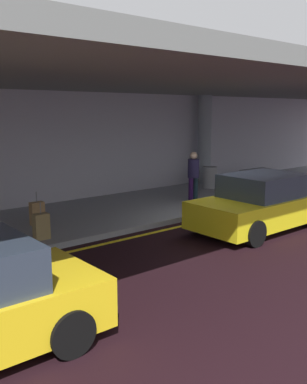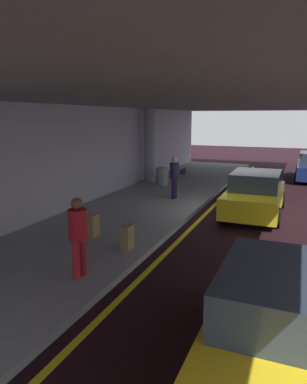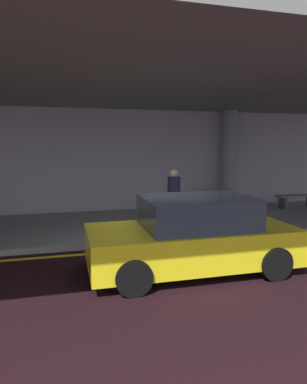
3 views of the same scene
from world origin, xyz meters
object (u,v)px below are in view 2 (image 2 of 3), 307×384
Objects in this scene: suitcase_upright_secondary at (127,237)px; trash_bin_steel at (162,177)px; bench_metal at (179,169)px; car_yellow_taxi at (282,329)px; person_waiting_for_ride at (78,232)px; car_yellow_taxi_no2 at (255,194)px; traveler_with_luggage at (174,175)px; suitcase_upright_primary at (93,226)px; support_column_center at (149,146)px.

suitcase_upright_secondary reaches higher than trash_bin_steel.
suitcase_upright_secondary is at bearing -167.95° from bench_metal.
suitcase_upright_secondary is (3.11, 3.79, -0.25)m from car_yellow_taxi.
suitcase_upright_secondary reaches higher than bench_metal.
suitcase_upright_secondary is 1.06× the size of trash_bin_steel.
bench_metal is (14.45, 6.21, -0.21)m from car_yellow_taxi.
car_yellow_taxi is 4.56× the size of suitcase_upright_secondary.
person_waiting_for_ride is at bearing -170.40° from bench_metal.
car_yellow_taxi is 12.84m from trash_bin_steel.
traveler_with_luggage is at bearing 78.94° from car_yellow_taxi_no2.
suitcase_upright_secondary is at bearing 170.36° from person_waiting_for_ride.
suitcase_upright_primary is 7.78m from trash_bin_steel.
car_yellow_taxi_no2 reaches higher than suitcase_upright_secondary.
car_yellow_taxi_no2 is at bearing -122.91° from trash_bin_steel.
traveler_with_luggage reaches higher than suitcase_upright_primary.
support_column_center is at bearing 57.46° from car_yellow_taxi_no2.
suitcase_upright_secondary is (-5.84, -0.80, -0.65)m from traveler_with_luggage.
trash_bin_steel is (-3.12, -0.17, 0.07)m from bench_metal.
bench_metal is 3.12m from trash_bin_steel.
support_column_center is 8.66m from suitcase_upright_primary.
bench_metal is (5.50, 1.62, -0.61)m from traveler_with_luggage.
person_waiting_for_ride is at bearing 73.55° from car_yellow_taxi.
traveler_with_luggage reaches higher than car_yellow_taxi.
trash_bin_steel is at bearing 57.53° from car_yellow_taxi_no2.
trash_bin_steel reaches higher than bench_metal.
car_yellow_taxi is at bearing -113.39° from suitcase_upright_primary.
traveler_with_luggage is (0.66, 3.24, 0.40)m from car_yellow_taxi_no2.
traveler_with_luggage is 2.84m from trash_bin_steel.
car_yellow_taxi is 15.72m from bench_metal.
person_waiting_for_ride is 1.98× the size of trash_bin_steel.
suitcase_upright_primary reaches higher than bench_metal.
car_yellow_taxi_no2 is 7.85m from bench_metal.
traveler_with_luggage is 1.98× the size of trash_bin_steel.
support_column_center reaches higher than car_yellow_taxi.
trash_bin_steel is at bearing -176.91° from bench_metal.
trash_bin_steel is at bearing 18.95° from suitcase_upright_primary.
support_column_center reaches higher than suitcase_upright_primary.
traveler_with_luggage and person_waiting_for_ride have the same top height.
suitcase_upright_secondary is (-0.50, -1.30, 0.00)m from suitcase_upright_primary.
traveler_with_luggage is 1.87× the size of suitcase_upright_secondary.
traveler_with_luggage is 1.87× the size of suitcase_upright_primary.
person_waiting_for_ride is at bearing -168.42° from trash_bin_steel.
bench_metal is at bearing -173.77° from person_waiting_for_ride.
car_yellow_taxi_no2 is at bearing -18.35° from suitcase_upright_secondary.
person_waiting_for_ride is (-6.98, 2.64, 0.40)m from car_yellow_taxi_no2.
traveler_with_luggage is at bearing -163.54° from bench_metal.
suitcase_upright_primary and suitcase_upright_secondary have the same top height.
person_waiting_for_ride reaches higher than bench_metal.
car_yellow_taxi_no2 is 2.44× the size of traveler_with_luggage.
bench_metal is (6.16, 4.86, -0.21)m from car_yellow_taxi_no2.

